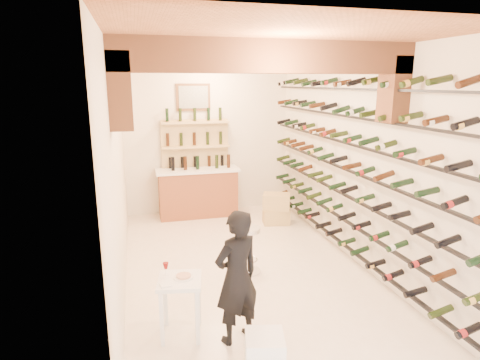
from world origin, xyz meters
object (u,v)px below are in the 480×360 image
(white_stool, at_px, (265,357))
(person, at_px, (237,277))
(wine_rack, at_px, (342,163))
(tasting_table, at_px, (180,289))
(crate_lower, at_px, (276,216))
(back_counter, at_px, (198,191))
(chrome_barstool, at_px, (249,247))

(white_stool, height_order, person, person)
(wine_rack, height_order, tasting_table, wine_rack)
(white_stool, relative_size, crate_lower, 0.88)
(crate_lower, bearing_deg, back_counter, 148.03)
(white_stool, bearing_deg, back_counter, 88.35)
(wine_rack, relative_size, white_stool, 12.74)
(back_counter, relative_size, tasting_table, 2.08)
(tasting_table, bearing_deg, back_counter, 88.84)
(tasting_table, xyz_separation_m, person, (0.58, -0.25, 0.19))
(tasting_table, distance_m, crate_lower, 3.94)
(tasting_table, height_order, chrome_barstool, tasting_table)
(back_counter, bearing_deg, person, -93.32)
(white_stool, bearing_deg, crate_lower, 69.07)
(back_counter, xyz_separation_m, person, (-0.25, -4.34, 0.21))
(white_stool, bearing_deg, wine_rack, 49.75)
(wine_rack, xyz_separation_m, crate_lower, (-0.41, 1.76, -1.40))
(back_counter, xyz_separation_m, chrome_barstool, (0.31, -2.81, -0.13))
(chrome_barstool, bearing_deg, person, -110.15)
(tasting_table, distance_m, chrome_barstool, 1.72)
(person, relative_size, crate_lower, 2.91)
(back_counter, xyz_separation_m, white_stool, (-0.14, -4.98, -0.31))
(back_counter, distance_m, chrome_barstool, 2.83)
(wine_rack, distance_m, crate_lower, 2.28)
(tasting_table, xyz_separation_m, white_stool, (0.69, -0.89, -0.33))
(back_counter, bearing_deg, chrome_barstool, -83.72)
(white_stool, relative_size, chrome_barstool, 0.64)
(person, bearing_deg, chrome_barstool, -132.01)
(back_counter, height_order, person, person)
(wine_rack, relative_size, person, 3.85)
(tasting_table, relative_size, chrome_barstool, 1.17)
(wine_rack, relative_size, crate_lower, 11.21)
(white_stool, bearing_deg, person, 99.54)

